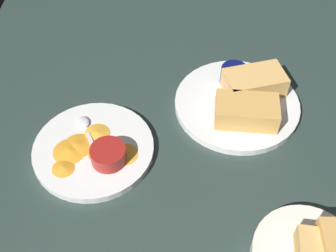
{
  "coord_description": "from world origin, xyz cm",
  "views": [
    {
      "loc": [
        3.4,
        58.65,
        69.76
      ],
      "look_at": [
        5.91,
        1.27,
        3.0
      ],
      "focal_mm": 45.91,
      "sensor_mm": 36.0,
      "label": 1
    }
  ],
  "objects_px": {
    "ramekin_light_gravy": "(108,154)",
    "plate_sandwich_main": "(237,104)",
    "spoon_by_gravy_ramekin": "(85,128)",
    "sandwich_half_far": "(254,83)",
    "sandwich_half_near": "(246,111)",
    "plate_chips_companion": "(94,149)",
    "ramekin_dark_sauce": "(234,75)",
    "spoon_by_dark_ramekin": "(236,97)"
  },
  "relations": [
    {
      "from": "sandwich_half_far",
      "to": "spoon_by_dark_ramekin",
      "type": "distance_m",
      "value": 0.05
    },
    {
      "from": "sandwich_half_far",
      "to": "spoon_by_gravy_ramekin",
      "type": "relative_size",
      "value": 1.55
    },
    {
      "from": "sandwich_half_near",
      "to": "spoon_by_gravy_ramekin",
      "type": "height_order",
      "value": "sandwich_half_near"
    },
    {
      "from": "plate_sandwich_main",
      "to": "spoon_by_dark_ramekin",
      "type": "height_order",
      "value": "spoon_by_dark_ramekin"
    },
    {
      "from": "sandwich_half_far",
      "to": "spoon_by_dark_ramekin",
      "type": "height_order",
      "value": "sandwich_half_far"
    },
    {
      "from": "plate_chips_companion",
      "to": "ramekin_light_gravy",
      "type": "bearing_deg",
      "value": 140.19
    },
    {
      "from": "plate_chips_companion",
      "to": "plate_sandwich_main",
      "type": "bearing_deg",
      "value": -154.95
    },
    {
      "from": "plate_sandwich_main",
      "to": "sandwich_half_far",
      "type": "height_order",
      "value": "sandwich_half_far"
    },
    {
      "from": "sandwich_half_far",
      "to": "ramekin_dark_sauce",
      "type": "relative_size",
      "value": 2.43
    },
    {
      "from": "plate_chips_companion",
      "to": "spoon_by_gravy_ramekin",
      "type": "height_order",
      "value": "spoon_by_gravy_ramekin"
    },
    {
      "from": "sandwich_half_near",
      "to": "spoon_by_dark_ramekin",
      "type": "relative_size",
      "value": 1.37
    },
    {
      "from": "sandwich_half_near",
      "to": "spoon_by_dark_ramekin",
      "type": "height_order",
      "value": "sandwich_half_near"
    },
    {
      "from": "ramekin_light_gravy",
      "to": "ramekin_dark_sauce",
      "type": "bearing_deg",
      "value": -137.77
    },
    {
      "from": "sandwich_half_far",
      "to": "ramekin_dark_sauce",
      "type": "bearing_deg",
      "value": -29.7
    },
    {
      "from": "spoon_by_gravy_ramekin",
      "to": "sandwich_half_far",
      "type": "bearing_deg",
      "value": -159.99
    },
    {
      "from": "ramekin_dark_sauce",
      "to": "spoon_by_gravy_ramekin",
      "type": "relative_size",
      "value": 0.64
    },
    {
      "from": "ramekin_dark_sauce",
      "to": "sandwich_half_far",
      "type": "bearing_deg",
      "value": 150.3
    },
    {
      "from": "plate_chips_companion",
      "to": "ramekin_light_gravy",
      "type": "xyz_separation_m",
      "value": [
        -0.04,
        0.03,
        0.03
      ]
    },
    {
      "from": "plate_sandwich_main",
      "to": "spoon_by_gravy_ramekin",
      "type": "distance_m",
      "value": 0.33
    },
    {
      "from": "ramekin_dark_sauce",
      "to": "spoon_by_gravy_ramekin",
      "type": "distance_m",
      "value": 0.35
    },
    {
      "from": "sandwich_half_far",
      "to": "spoon_by_dark_ramekin",
      "type": "relative_size",
      "value": 1.48
    },
    {
      "from": "sandwich_half_near",
      "to": "spoon_by_dark_ramekin",
      "type": "xyz_separation_m",
      "value": [
        0.02,
        -0.06,
        -0.02
      ]
    },
    {
      "from": "ramekin_light_gravy",
      "to": "spoon_by_gravy_ramekin",
      "type": "relative_size",
      "value": 0.74
    },
    {
      "from": "plate_sandwich_main",
      "to": "ramekin_light_gravy",
      "type": "bearing_deg",
      "value": 33.03
    },
    {
      "from": "sandwich_half_near",
      "to": "ramekin_dark_sauce",
      "type": "distance_m",
      "value": 0.11
    },
    {
      "from": "ramekin_dark_sauce",
      "to": "spoon_by_dark_ramekin",
      "type": "height_order",
      "value": "ramekin_dark_sauce"
    },
    {
      "from": "plate_sandwich_main",
      "to": "sandwich_half_near",
      "type": "xyz_separation_m",
      "value": [
        -0.01,
        0.05,
        0.03
      ]
    },
    {
      "from": "sandwich_half_near",
      "to": "sandwich_half_far",
      "type": "bearing_deg",
      "value": -105.17
    },
    {
      "from": "ramekin_light_gravy",
      "to": "plate_sandwich_main",
      "type": "bearing_deg",
      "value": -146.97
    },
    {
      "from": "plate_sandwich_main",
      "to": "spoon_by_gravy_ramekin",
      "type": "height_order",
      "value": "spoon_by_gravy_ramekin"
    },
    {
      "from": "plate_sandwich_main",
      "to": "spoon_by_dark_ramekin",
      "type": "relative_size",
      "value": 2.77
    },
    {
      "from": "ramekin_dark_sauce",
      "to": "spoon_by_gravy_ramekin",
      "type": "xyz_separation_m",
      "value": [
        0.31,
        0.15,
        -0.02
      ]
    },
    {
      "from": "sandwich_half_near",
      "to": "plate_chips_companion",
      "type": "bearing_deg",
      "value": 15.91
    },
    {
      "from": "plate_sandwich_main",
      "to": "plate_chips_companion",
      "type": "bearing_deg",
      "value": 25.05
    },
    {
      "from": "plate_chips_companion",
      "to": "ramekin_light_gravy",
      "type": "height_order",
      "value": "ramekin_light_gravy"
    },
    {
      "from": "ramekin_light_gravy",
      "to": "plate_chips_companion",
      "type": "bearing_deg",
      "value": -39.81
    },
    {
      "from": "sandwich_half_far",
      "to": "ramekin_light_gravy",
      "type": "height_order",
      "value": "sandwich_half_far"
    },
    {
      "from": "sandwich_half_near",
      "to": "sandwich_half_far",
      "type": "relative_size",
      "value": 0.93
    },
    {
      "from": "plate_sandwich_main",
      "to": "sandwich_half_far",
      "type": "distance_m",
      "value": 0.06
    },
    {
      "from": "sandwich_half_far",
      "to": "spoon_by_dark_ramekin",
      "type": "bearing_deg",
      "value": 33.04
    },
    {
      "from": "spoon_by_dark_ramekin",
      "to": "sandwich_half_near",
      "type": "bearing_deg",
      "value": 104.93
    },
    {
      "from": "plate_chips_companion",
      "to": "ramekin_light_gravy",
      "type": "distance_m",
      "value": 0.05
    }
  ]
}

